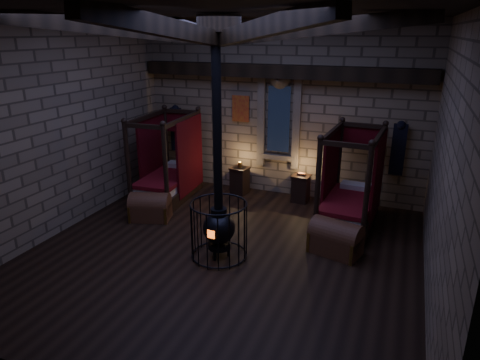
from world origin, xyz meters
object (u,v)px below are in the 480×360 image
at_px(trunk_left, 150,207).
at_px(stove, 219,225).
at_px(bed_right, 350,202).
at_px(trunk_right, 336,238).
at_px(bed_left, 169,178).

relative_size(trunk_left, stove, 0.24).
distance_m(bed_right, trunk_right, 1.42).
bearing_deg(trunk_left, trunk_right, -17.29).
bearing_deg(bed_left, trunk_right, -20.82).
bearing_deg(stove, bed_left, 142.06).
height_order(bed_right, trunk_right, bed_right).
distance_m(bed_right, trunk_left, 4.32).
bearing_deg(bed_right, trunk_left, -158.15).
relative_size(trunk_left, trunk_right, 0.95).
xyz_separation_m(bed_right, trunk_right, (-0.04, -1.40, -0.21)).
bearing_deg(trunk_right, bed_left, 177.50).
distance_m(bed_left, stove, 3.27).
height_order(trunk_right, stove, stove).
bearing_deg(bed_right, bed_left, -175.76).
height_order(bed_left, stove, stove).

